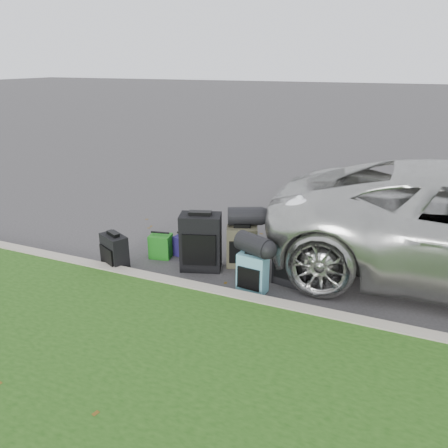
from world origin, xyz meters
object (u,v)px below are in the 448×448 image
at_px(suitcase_small_black, 115,253).
at_px(tote_green, 161,246).
at_px(suitcase_large_black_left, 201,242).
at_px(suitcase_large_black_right, 294,259).
at_px(suitcase_olive, 242,246).
at_px(suitcase_teal, 253,273).
at_px(tote_navy, 185,246).

distance_m(suitcase_small_black, tote_green, 0.74).
bearing_deg(tote_green, suitcase_large_black_left, -19.71).
xyz_separation_m(suitcase_small_black, suitcase_large_black_right, (2.45, 0.59, 0.10)).
relative_size(suitcase_olive, tote_green, 1.66).
xyz_separation_m(suitcase_teal, tote_green, (-1.65, 0.47, -0.08)).
bearing_deg(suitcase_large_black_left, suitcase_small_black, -172.96).
xyz_separation_m(suitcase_olive, suitcase_large_black_right, (0.83, -0.26, 0.06)).
height_order(suitcase_small_black, tote_navy, suitcase_small_black).
xyz_separation_m(suitcase_teal, tote_navy, (-1.34, 0.66, -0.11)).
bearing_deg(tote_navy, suitcase_large_black_left, -25.96).
bearing_deg(suitcase_small_black, suitcase_large_black_right, 39.75).
bearing_deg(suitcase_teal, suitcase_small_black, -169.13).
distance_m(suitcase_large_black_left, tote_green, 0.78).
bearing_deg(suitcase_large_black_right, suitcase_small_black, -156.81).
relative_size(suitcase_large_black_left, suitcase_olive, 1.37).
bearing_deg(tote_green, suitcase_olive, -1.24).
bearing_deg(suitcase_teal, suitcase_olive, 126.93).
distance_m(suitcase_large_black_right, tote_green, 2.09).
relative_size(suitcase_olive, suitcase_teal, 1.13).
bearing_deg(tote_navy, tote_green, -137.51).
height_order(suitcase_large_black_left, suitcase_teal, suitcase_large_black_left).
bearing_deg(suitcase_large_black_right, suitcase_teal, -125.93).
relative_size(suitcase_teal, tote_navy, 1.70).
bearing_deg(suitcase_small_black, suitcase_teal, 31.00).
bearing_deg(suitcase_large_black_left, tote_green, 152.95).
bearing_deg(suitcase_large_black_right, tote_green, -171.66).
height_order(suitcase_teal, tote_navy, suitcase_teal).
distance_m(suitcase_small_black, suitcase_large_black_right, 2.52).
xyz_separation_m(suitcase_small_black, tote_green, (0.37, 0.64, -0.09)).
distance_m(suitcase_small_black, suitcase_large_black_left, 1.24).
distance_m(suitcase_olive, tote_green, 1.27).
xyz_separation_m(suitcase_large_black_right, tote_green, (-2.08, 0.05, -0.18)).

